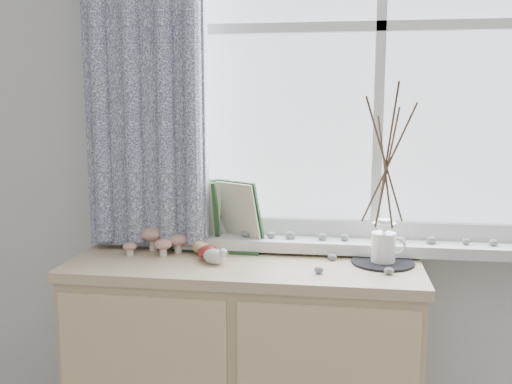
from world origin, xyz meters
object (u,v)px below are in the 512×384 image
at_px(sideboard, 244,378).
at_px(twig_pitcher, 387,160).
at_px(botanical_book, 215,216).
at_px(toadstool_cluster, 159,239).

xyz_separation_m(sideboard, twig_pitcher, (0.47, 0.05, 0.78)).
bearing_deg(sideboard, twig_pitcher, 5.65).
height_order(botanical_book, twig_pitcher, twig_pitcher).
relative_size(sideboard, twig_pitcher, 1.96).
distance_m(sideboard, twig_pitcher, 0.91).
relative_size(botanical_book, toadstool_cluster, 1.73).
bearing_deg(sideboard, toadstool_cluster, 166.44).
relative_size(toadstool_cluster, twig_pitcher, 0.37).
xyz_separation_m(sideboard, botanical_book, (-0.12, 0.11, 0.56)).
height_order(sideboard, twig_pitcher, twig_pitcher).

